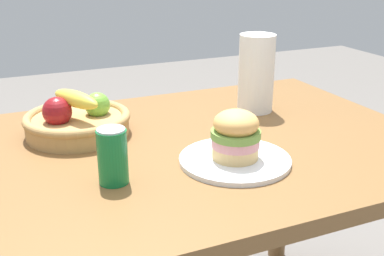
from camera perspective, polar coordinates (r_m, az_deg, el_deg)
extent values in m
cube|color=brown|center=(1.27, -2.64, -2.98)|extent=(1.40, 0.90, 0.04)
cylinder|color=brown|center=(1.99, 10.50, -6.06)|extent=(0.07, 0.07, 0.71)
cylinder|color=white|center=(1.17, 5.07, -3.76)|extent=(0.27, 0.27, 0.01)
cylinder|color=#E5BC75|center=(1.16, 5.10, -2.82)|extent=(0.11, 0.11, 0.03)
cylinder|color=pink|center=(1.15, 5.14, -1.63)|extent=(0.11, 0.11, 0.02)
cylinder|color=olive|center=(1.14, 5.18, -0.70)|extent=(0.12, 0.12, 0.02)
ellipsoid|color=#EAAD5D|center=(1.13, 5.22, 0.55)|extent=(0.11, 0.11, 0.06)
cylinder|color=#147238|center=(1.06, -9.33, -3.37)|extent=(0.07, 0.07, 0.12)
cylinder|color=silver|center=(1.04, -9.53, -0.19)|extent=(0.06, 0.06, 0.00)
cylinder|color=tan|center=(1.37, -13.30, 0.26)|extent=(0.28, 0.28, 0.05)
torus|color=tan|center=(1.36, -13.39, 1.25)|extent=(0.29, 0.29, 0.02)
sphere|color=#6BAD38|center=(1.36, -11.08, 2.68)|extent=(0.07, 0.07, 0.07)
sphere|color=maroon|center=(1.33, -15.60, 1.88)|extent=(0.08, 0.08, 0.08)
ellipsoid|color=yellow|center=(1.31, -13.54, 3.33)|extent=(0.12, 0.18, 0.05)
cylinder|color=white|center=(1.51, 7.57, 6.40)|extent=(0.11, 0.11, 0.24)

